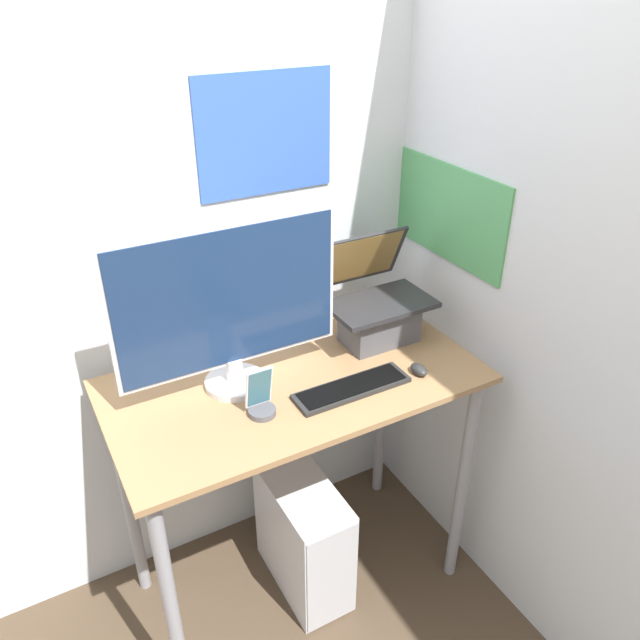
# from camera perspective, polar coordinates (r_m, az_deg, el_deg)

# --- Properties ---
(wall_back) EXTENTS (6.00, 0.06, 2.60)m
(wall_back) POSITION_cam_1_polar(r_m,az_deg,el_deg) (2.02, -7.58, 9.41)
(wall_back) COLOR silver
(wall_back) RESTS_ON ground_plane
(wall_side_right) EXTENTS (0.06, 6.00, 2.60)m
(wall_side_right) POSITION_cam_1_polar(r_m,az_deg,el_deg) (1.86, 20.03, 5.88)
(wall_side_right) COLOR silver
(wall_side_right) RESTS_ON ground_plane
(desk) EXTENTS (1.12, 0.60, 0.91)m
(desk) POSITION_cam_1_polar(r_m,az_deg,el_deg) (1.98, -2.27, -8.92)
(desk) COLOR #936D47
(desk) RESTS_ON ground_plane
(laptop) EXTENTS (0.34, 0.29, 0.34)m
(laptop) POSITION_cam_1_polar(r_m,az_deg,el_deg) (2.05, 5.19, 0.79)
(laptop) COLOR #4C4C51
(laptop) RESTS_ON desk
(monitor) EXTENTS (0.66, 0.18, 0.51)m
(monitor) POSITION_cam_1_polar(r_m,az_deg,el_deg) (1.75, -8.30, 1.04)
(monitor) COLOR silver
(monitor) RESTS_ON desk
(keyboard) EXTENTS (0.36, 0.10, 0.02)m
(keyboard) POSITION_cam_1_polar(r_m,az_deg,el_deg) (1.84, 2.93, -6.21)
(keyboard) COLOR black
(keyboard) RESTS_ON desk
(mouse) EXTENTS (0.04, 0.07, 0.03)m
(mouse) POSITION_cam_1_polar(r_m,az_deg,el_deg) (1.93, 9.03, -4.50)
(mouse) COLOR #262626
(mouse) RESTS_ON desk
(cell_phone) EXTENTS (0.08, 0.08, 0.15)m
(cell_phone) POSITION_cam_1_polar(r_m,az_deg,el_deg) (1.74, -5.45, -7.31)
(cell_phone) COLOR #4C4C51
(cell_phone) RESTS_ON desk
(computer_tower) EXTENTS (0.20, 0.41, 0.45)m
(computer_tower) POSITION_cam_1_polar(r_m,az_deg,el_deg) (2.35, -1.49, -19.16)
(computer_tower) COLOR silver
(computer_tower) RESTS_ON ground_plane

